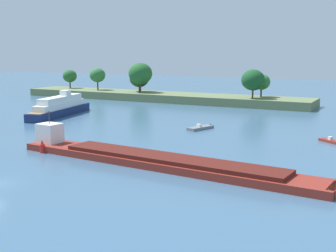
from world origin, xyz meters
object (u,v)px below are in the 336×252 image
(white_riverboat, at_px, (60,107))
(small_motorboat, at_px, (200,128))
(channel_buoy_red, at_px, (42,147))
(cargo_barge, at_px, (152,159))
(fishing_skiff, at_px, (332,141))

(white_riverboat, height_order, small_motorboat, white_riverboat)
(small_motorboat, distance_m, channel_buoy_red, 30.61)
(cargo_barge, bearing_deg, white_riverboat, 143.92)
(fishing_skiff, bearing_deg, white_riverboat, 176.20)
(cargo_barge, distance_m, small_motorboat, 27.59)
(fishing_skiff, bearing_deg, cargo_barge, -125.66)
(fishing_skiff, distance_m, channel_buoy_red, 43.89)
(cargo_barge, height_order, fishing_skiff, cargo_barge)
(white_riverboat, bearing_deg, fishing_skiff, -3.80)
(small_motorboat, height_order, channel_buoy_red, channel_buoy_red)
(cargo_barge, relative_size, white_riverboat, 1.88)
(fishing_skiff, distance_m, small_motorboat, 23.27)
(cargo_barge, height_order, white_riverboat, white_riverboat)
(cargo_barge, height_order, channel_buoy_red, cargo_barge)
(white_riverboat, relative_size, small_motorboat, 3.86)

